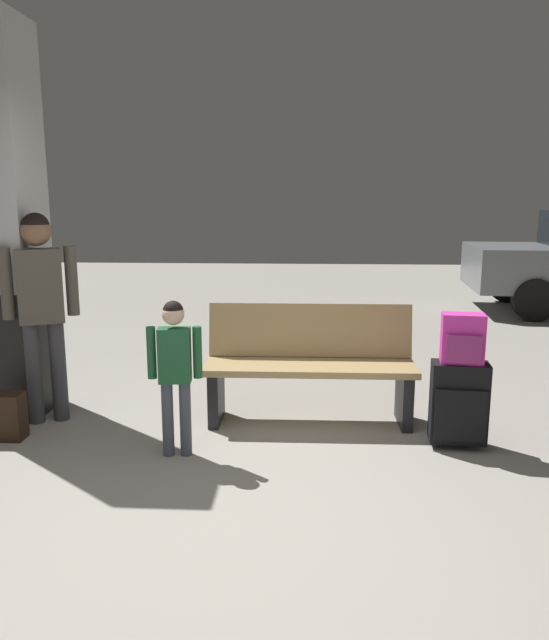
{
  "coord_description": "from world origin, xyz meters",
  "views": [
    {
      "loc": [
        0.49,
        -2.98,
        1.71
      ],
      "look_at": [
        0.25,
        1.3,
        0.85
      ],
      "focal_mm": 34.49,
      "sensor_mm": 36.0,
      "label": 1
    }
  ],
  "objects_px": {
    "bench": "(310,364)",
    "suitcase": "(459,403)",
    "child": "(175,362)",
    "backpack_dark_floor": "(5,416)",
    "adult": "(41,295)",
    "structural_pillar": "(0,226)",
    "backpack_bright": "(463,339)"
  },
  "relations": [
    {
      "from": "backpack_bright",
      "to": "adult",
      "type": "height_order",
      "value": "adult"
    },
    {
      "from": "structural_pillar",
      "to": "bench",
      "type": "relative_size",
      "value": 1.88
    },
    {
      "from": "structural_pillar",
      "to": "backpack_bright",
      "type": "bearing_deg",
      "value": -9.21
    },
    {
      "from": "structural_pillar",
      "to": "suitcase",
      "type": "bearing_deg",
      "value": -9.2
    },
    {
      "from": "adult",
      "to": "backpack_dark_floor",
      "type": "relative_size",
      "value": 4.71
    },
    {
      "from": "structural_pillar",
      "to": "backpack_dark_floor",
      "type": "xyz_separation_m",
      "value": [
        0.21,
        -0.58,
        -1.33
      ]
    },
    {
      "from": "child",
      "to": "backpack_dark_floor",
      "type": "xyz_separation_m",
      "value": [
        -1.29,
        0.21,
        -0.48
      ]
    },
    {
      "from": "bench",
      "to": "adult",
      "type": "relative_size",
      "value": 1.0
    },
    {
      "from": "backpack_bright",
      "to": "child",
      "type": "bearing_deg",
      "value": -172.96
    },
    {
      "from": "suitcase",
      "to": "adult",
      "type": "distance_m",
      "value": 3.14
    },
    {
      "from": "structural_pillar",
      "to": "child",
      "type": "xyz_separation_m",
      "value": [
        1.5,
        -0.79,
        -0.84
      ]
    },
    {
      "from": "structural_pillar",
      "to": "backpack_dark_floor",
      "type": "relative_size",
      "value": 8.86
    },
    {
      "from": "child",
      "to": "adult",
      "type": "bearing_deg",
      "value": 152.67
    },
    {
      "from": "bench",
      "to": "backpack_bright",
      "type": "xyz_separation_m",
      "value": [
        1.02,
        -0.5,
        0.33
      ]
    },
    {
      "from": "suitcase",
      "to": "backpack_bright",
      "type": "xyz_separation_m",
      "value": [
        -0.0,
        -0.0,
        0.45
      ]
    },
    {
      "from": "child",
      "to": "adult",
      "type": "height_order",
      "value": "adult"
    },
    {
      "from": "suitcase",
      "to": "adult",
      "type": "bearing_deg",
      "value": 173.5
    },
    {
      "from": "bench",
      "to": "child",
      "type": "distance_m",
      "value": 1.17
    },
    {
      "from": "bench",
      "to": "suitcase",
      "type": "height_order",
      "value": "bench"
    },
    {
      "from": "backpack_bright",
      "to": "backpack_dark_floor",
      "type": "xyz_separation_m",
      "value": [
        -3.21,
        -0.02,
        -0.6
      ]
    },
    {
      "from": "child",
      "to": "backpack_dark_floor",
      "type": "height_order",
      "value": "child"
    },
    {
      "from": "structural_pillar",
      "to": "adult",
      "type": "xyz_separation_m",
      "value": [
        0.37,
        -0.21,
        -0.51
      ]
    },
    {
      "from": "child",
      "to": "backpack_dark_floor",
      "type": "distance_m",
      "value": 1.4
    },
    {
      "from": "bench",
      "to": "suitcase",
      "type": "relative_size",
      "value": 2.66
    },
    {
      "from": "suitcase",
      "to": "backpack_bright",
      "type": "height_order",
      "value": "backpack_bright"
    },
    {
      "from": "suitcase",
      "to": "child",
      "type": "distance_m",
      "value": 1.96
    },
    {
      "from": "adult",
      "to": "backpack_dark_floor",
      "type": "xyz_separation_m",
      "value": [
        -0.16,
        -0.37,
        -0.82
      ]
    },
    {
      "from": "backpack_bright",
      "to": "backpack_dark_floor",
      "type": "distance_m",
      "value": 3.26
    },
    {
      "from": "backpack_bright",
      "to": "adult",
      "type": "relative_size",
      "value": 0.21
    },
    {
      "from": "structural_pillar",
      "to": "child",
      "type": "height_order",
      "value": "structural_pillar"
    },
    {
      "from": "adult",
      "to": "backpack_dark_floor",
      "type": "bearing_deg",
      "value": -114.01
    },
    {
      "from": "structural_pillar",
      "to": "adult",
      "type": "distance_m",
      "value": 0.66
    }
  ]
}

